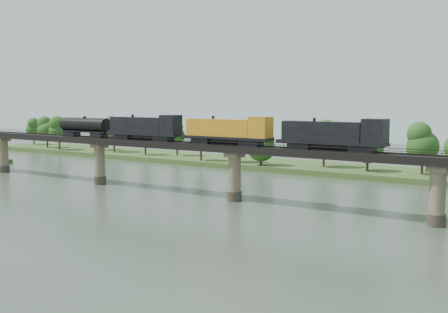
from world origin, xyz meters
The scene contains 6 objects.
ground centered at (0.00, 0.00, 0.00)m, with size 400.00×400.00×0.00m, color #344234.
far_bank centered at (0.00, 85.00, 0.80)m, with size 300.00×24.00×1.60m, color #355120.
bridge centered at (0.00, 30.00, 5.46)m, with size 236.00×30.00×11.50m.
bridge_superstructure centered at (0.00, 30.00, 11.79)m, with size 220.00×4.90×0.75m.
far_treeline centered at (-8.21, 80.52, 8.83)m, with size 289.06×17.54×13.60m.
freight_train centered at (-9.64, 30.00, 14.29)m, with size 84.83×3.31×5.84m.
Camera 1 is at (63.83, -63.74, 20.43)m, focal length 45.00 mm.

